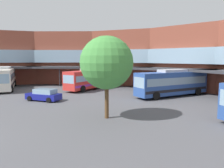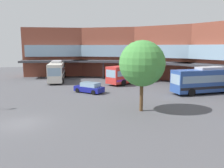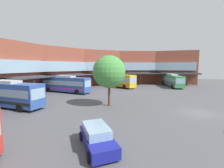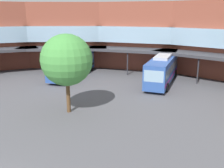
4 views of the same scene
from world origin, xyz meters
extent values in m
plane|color=#515156|center=(0.00, 0.00, 0.00)|extent=(119.57, 119.57, 0.00)
cube|color=brown|center=(34.59, 3.65, 5.40)|extent=(7.44, 14.57, 10.79)
cube|color=#8CADC6|center=(34.00, 3.58, 5.76)|extent=(7.53, 13.20, 2.52)
cube|color=#38383D|center=(29.62, 3.12, 3.60)|extent=(5.45, 14.36, 0.40)
cylinder|color=#2D2D33|center=(28.03, 2.96, 1.80)|extent=(0.20, 0.20, 3.60)
cube|color=brown|center=(30.99, 15.80, 5.40)|extent=(11.71, 15.22, 10.79)
cube|color=#8CADC6|center=(30.45, 15.53, 5.76)|extent=(11.29, 14.08, 2.52)
cube|color=#38383D|center=(26.53, 13.53, 3.60)|extent=(9.93, 14.31, 0.40)
cylinder|color=#2D2D33|center=(25.11, 12.80, 1.80)|extent=(0.20, 0.20, 3.60)
cube|color=brown|center=(23.27, 25.85, 5.40)|extent=(14.43, 13.84, 10.79)
cube|color=#8CADC6|center=(22.87, 25.41, 5.76)|extent=(13.55, 13.08, 2.52)
cube|color=#38383D|center=(19.93, 22.14, 3.60)|extent=(13.10, 12.35, 0.40)
cylinder|color=#2D2D33|center=(18.86, 20.95, 1.80)|extent=(0.20, 0.20, 3.60)
cube|color=brown|center=(12.46, 32.47, 5.40)|extent=(15.24, 10.63, 10.79)
cube|color=#8CADC6|center=(12.25, 31.91, 5.76)|extent=(14.02, 10.35, 2.52)
cube|color=#38383D|center=(10.67, 27.81, 3.60)|extent=(14.52, 8.76, 0.40)
cylinder|color=#2D2D33|center=(10.10, 26.31, 1.80)|extent=(0.20, 0.20, 3.60)
cube|color=brown|center=(0.00, 34.78, 5.40)|extent=(14.02, 6.00, 10.79)
cube|color=#8CADC6|center=(0.00, 34.18, 5.76)|extent=(12.62, 6.24, 2.52)
cube|color=#38383D|center=(0.00, 29.78, 3.60)|extent=(14.02, 4.00, 0.40)
cylinder|color=#2D2D33|center=(0.00, 28.18, 1.80)|extent=(0.20, 0.20, 3.60)
cube|color=#2D519E|center=(-7.37, 24.71, 1.90)|extent=(3.06, 11.58, 3.10)
cube|color=#8CADC6|center=(-7.37, 24.71, 2.27)|extent=(3.07, 10.90, 0.99)
cube|color=black|center=(-7.37, 24.71, 1.03)|extent=(3.07, 11.35, 0.37)
cube|color=#8CADC6|center=(-7.10, 19.03, 2.27)|extent=(2.21, 0.23, 1.36)
cube|color=#B2B2B7|center=(-7.37, 24.71, 3.63)|extent=(1.95, 4.21, 0.36)
cylinder|color=black|center=(-5.93, 20.87, 0.55)|extent=(0.35, 1.11, 1.10)
cylinder|color=black|center=(-8.44, 20.75, 0.55)|extent=(0.35, 1.11, 1.10)
cube|color=#338C4C|center=(25.51, 3.72, 1.81)|extent=(12.60, 6.55, 2.91)
cube|color=#8CADC6|center=(25.51, 3.72, 2.16)|extent=(11.91, 6.35, 0.93)
cube|color=purple|center=(25.51, 3.72, 0.99)|extent=(12.37, 6.49, 0.35)
cube|color=#8CADC6|center=(19.68, 1.63, 2.16)|extent=(0.85, 2.09, 1.28)
cube|color=#B2B2B7|center=(25.51, 3.72, 3.44)|extent=(4.82, 3.15, 0.36)
cylinder|color=black|center=(21.93, 1.12, 0.55)|extent=(1.14, 0.65, 1.10)
cylinder|color=black|center=(21.10, 3.45, 0.55)|extent=(1.14, 0.65, 1.10)
cylinder|color=black|center=(29.93, 4.00, 0.55)|extent=(1.14, 0.65, 1.10)
cylinder|color=black|center=(29.10, 6.33, 0.55)|extent=(1.14, 0.65, 1.10)
cube|color=#2D519E|center=(5.62, 25.16, 1.86)|extent=(2.82, 11.59, 3.01)
cube|color=#8CADC6|center=(5.62, 25.16, 2.22)|extent=(2.86, 10.90, 0.96)
cube|color=purple|center=(5.62, 25.16, 1.01)|extent=(2.84, 11.36, 0.36)
cube|color=#8CADC6|center=(5.48, 19.45, 2.22)|extent=(2.24, 0.17, 1.33)
cube|color=#B2B2B7|center=(5.62, 25.16, 3.54)|extent=(1.88, 4.19, 0.36)
cylinder|color=black|center=(6.80, 21.21, 0.55)|extent=(0.33, 1.11, 1.10)
cylinder|color=black|center=(4.25, 21.27, 0.55)|extent=(0.33, 1.11, 1.10)
cylinder|color=black|center=(6.99, 29.05, 0.55)|extent=(0.33, 1.11, 1.10)
cylinder|color=black|center=(4.44, 29.11, 0.55)|extent=(0.33, 1.11, 1.10)
cube|color=gold|center=(18.61, 17.85, 1.94)|extent=(7.96, 11.81, 3.18)
cube|color=#8CADC6|center=(18.61, 17.85, 2.32)|extent=(7.66, 11.19, 1.02)
cube|color=orange|center=(18.61, 17.85, 1.05)|extent=(7.87, 11.61, 0.38)
cube|color=#8CADC6|center=(15.74, 12.58, 2.32)|extent=(1.97, 1.15, 1.40)
cube|color=#B2B2B7|center=(18.61, 17.85, 3.71)|extent=(3.61, 4.65, 0.36)
cylinder|color=black|center=(17.73, 13.64, 0.55)|extent=(0.79, 1.11, 1.10)
cylinder|color=black|center=(15.55, 14.83, 0.55)|extent=(0.79, 1.11, 1.10)
cylinder|color=black|center=(21.66, 20.87, 0.55)|extent=(0.79, 1.11, 1.10)
cylinder|color=black|center=(19.49, 22.05, 0.55)|extent=(0.79, 1.11, 1.10)
cube|color=navy|center=(-11.98, 7.82, 0.55)|extent=(4.43, 4.33, 0.75)
cube|color=#8CADC6|center=(-11.79, 8.00, 1.23)|extent=(3.01, 2.97, 0.60)
cylinder|color=black|center=(-12.41, 6.17, 0.33)|extent=(0.63, 0.61, 0.66)
cylinder|color=black|center=(-13.65, 7.48, 0.33)|extent=(0.63, 0.61, 0.66)
cylinder|color=black|center=(-10.30, 8.17, 0.33)|extent=(0.63, 0.61, 0.66)
cylinder|color=black|center=(-11.54, 9.48, 0.33)|extent=(0.63, 0.61, 0.66)
cylinder|color=brown|center=(-1.13, 11.69, 1.85)|extent=(0.36, 0.36, 3.69)
sphere|color=#479342|center=(-1.13, 11.69, 4.99)|extent=(4.71, 4.71, 4.71)
camera|label=1|loc=(16.25, 3.75, 5.40)|focal=34.77mm
camera|label=2|loc=(20.42, 3.02, 6.68)|focal=36.30mm
camera|label=3|loc=(-20.91, 2.94, 5.75)|focal=24.11mm
camera|label=4|loc=(10.20, -8.80, 9.07)|focal=41.64mm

